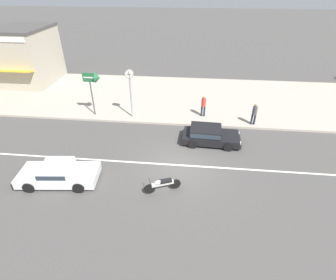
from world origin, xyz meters
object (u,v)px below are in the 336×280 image
shopfront_corner_warung (28,55)px  hatchback_black_3 (209,135)px  pedestrian_mid_kerb (254,113)px  arrow_signboard (96,80)px  sedan_white_1 (58,173)px  motorcycle_1 (162,184)px  street_clock (130,83)px  pedestrian_by_shop (204,104)px

shopfront_corner_warung → hatchback_black_3: bearing=-28.5°
pedestrian_mid_kerb → shopfront_corner_warung: size_ratio=0.26×
arrow_signboard → shopfront_corner_warung: shopfront_corner_warung is taller
sedan_white_1 → shopfront_corner_warung: bearing=123.2°
pedestrian_mid_kerb → sedan_white_1: bearing=-147.6°
motorcycle_1 → arrow_signboard: arrow_signboard is taller
sedan_white_1 → arrow_signboard: bearing=91.0°
sedan_white_1 → motorcycle_1: (5.62, -0.18, -0.11)m
street_clock → arrow_signboard: 2.51m
sedan_white_1 → street_clock: 8.20m
hatchback_black_3 → sedan_white_1: bearing=-150.0°
pedestrian_by_shop → hatchback_black_3: bearing=-84.1°
arrow_signboard → sedan_white_1: bearing=-89.0°
shopfront_corner_warung → pedestrian_mid_kerb: bearing=-18.5°
street_clock → sedan_white_1: bearing=-107.6°
pedestrian_by_shop → shopfront_corner_warung: bearing=160.7°
hatchback_black_3 → street_clock: bearing=153.7°
hatchback_black_3 → arrow_signboard: 9.04m
pedestrian_mid_kerb → arrow_signboard: bearing=178.4°
shopfront_corner_warung → motorcycle_1: bearing=-43.9°
street_clock → arrow_signboard: (-2.51, 0.02, 0.13)m
arrow_signboard → pedestrian_mid_kerb: bearing=-1.6°
sedan_white_1 → pedestrian_mid_kerb: bearing=32.4°
hatchback_black_3 → street_clock: (-5.73, 2.83, 2.25)m
motorcycle_1 → street_clock: bearing=112.9°
street_clock → pedestrian_by_shop: 5.68m
street_clock → pedestrian_mid_kerb: bearing=-1.9°
street_clock → pedestrian_mid_kerb: street_clock is taller
motorcycle_1 → shopfront_corner_warung: bearing=136.1°
hatchback_black_3 → pedestrian_by_shop: (-0.36, 3.47, 0.54)m
arrow_signboard → pedestrian_by_shop: (7.88, 0.62, -1.84)m
street_clock → pedestrian_mid_kerb: (8.98, -0.30, -1.75)m
pedestrian_by_shop → sedan_white_1: bearing=-133.6°
hatchback_black_3 → shopfront_corner_warung: size_ratio=0.60×
pedestrian_mid_kerb → pedestrian_by_shop: pedestrian_by_shop is taller
sedan_white_1 → pedestrian_mid_kerb: size_ratio=2.71×
arrow_signboard → pedestrian_mid_kerb: 11.65m
arrow_signboard → pedestrian_mid_kerb: (11.49, -0.32, -1.88)m
hatchback_black_3 → shopfront_corner_warung: 19.84m
arrow_signboard → street_clock: bearing=-0.5°
hatchback_black_3 → motorcycle_1: size_ratio=2.08×
motorcycle_1 → hatchback_black_3: bearing=62.9°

